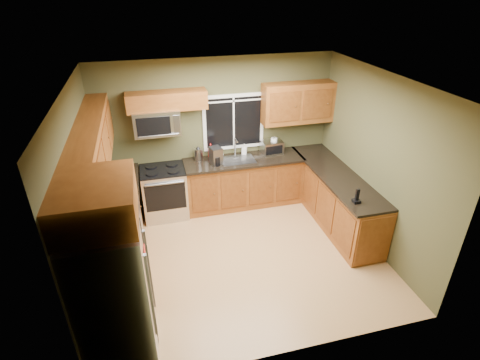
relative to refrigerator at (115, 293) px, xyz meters
name	(u,v)px	position (x,y,z in m)	size (l,w,h in m)	color
floor	(242,255)	(1.74, 1.30, -0.90)	(4.20, 4.20, 0.00)	#B07F4D
ceiling	(243,83)	(1.74, 1.30, 1.80)	(4.20, 4.20, 0.00)	white
back_wall	(217,134)	(1.74, 3.10, 0.45)	(4.20, 4.20, 0.00)	#474629
front_wall	(289,263)	(1.74, -0.50, 0.45)	(4.20, 4.20, 0.00)	#474629
left_wall	(84,199)	(-0.36, 1.30, 0.45)	(3.60, 3.60, 0.00)	#474629
right_wall	(376,163)	(3.84, 1.30, 0.45)	(3.60, 3.60, 0.00)	#474629
window	(234,122)	(2.04, 3.08, 0.65)	(1.12, 0.03, 1.02)	white
base_cabinets_left	(120,231)	(-0.06, 1.78, -0.45)	(0.60, 2.65, 0.90)	brown
countertop_left	(117,205)	(-0.04, 1.78, 0.02)	(0.65, 2.65, 0.04)	black
base_cabinets_back	(244,182)	(2.15, 2.80, -0.45)	(2.17, 0.60, 0.90)	brown
countertop_back	(244,160)	(2.15, 2.78, 0.02)	(2.17, 0.65, 0.04)	black
base_cabinets_peninsula	(334,198)	(3.54, 1.84, -0.45)	(0.60, 2.52, 0.90)	brown
countertop_peninsula	(336,174)	(3.51, 1.85, 0.02)	(0.65, 2.50, 0.04)	black
upper_cabinets_left	(93,146)	(-0.20, 1.78, 0.96)	(0.33, 2.65, 0.72)	brown
upper_cabinets_back_left	(167,101)	(0.89, 2.94, 1.17)	(1.30, 0.33, 0.30)	brown
upper_cabinets_back_right	(298,103)	(3.19, 2.94, 0.96)	(1.30, 0.33, 0.72)	brown
upper_cabinet_over_fridge	(95,202)	(0.00, 0.00, 1.13)	(0.72, 0.90, 0.38)	brown
refrigerator	(115,293)	(0.00, 0.00, 0.00)	(0.74, 0.90, 1.80)	#B7B7BC
range	(165,192)	(0.69, 2.77, -0.43)	(0.76, 0.69, 0.94)	#B7B7BC
microwave	(157,122)	(0.69, 2.91, 0.83)	(0.76, 0.41, 0.42)	#B7B7BC
sink	(238,159)	(2.04, 2.79, 0.05)	(0.60, 0.42, 0.36)	slate
toaster_oven	(272,147)	(2.72, 2.91, 0.16)	(0.41, 0.33, 0.24)	#B7B7BC
coffee_maker	(216,156)	(1.63, 2.72, 0.18)	(0.23, 0.28, 0.31)	slate
kettle	(198,154)	(1.35, 2.95, 0.16)	(0.15, 0.15, 0.27)	#B7B7BC
paper_towel_roll	(274,145)	(2.78, 2.95, 0.18)	(0.13, 0.13, 0.31)	white
soap_bottle_a	(211,151)	(1.59, 3.00, 0.17)	(0.10, 0.10, 0.27)	red
soap_bottle_b	(244,149)	(2.22, 3.00, 0.14)	(0.09, 0.09, 0.19)	white
soap_bottle_c	(220,153)	(1.74, 2.94, 0.13)	(0.15, 0.15, 0.19)	white
cordless_phone	(357,199)	(3.36, 0.93, 0.11)	(0.10, 0.10, 0.22)	black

